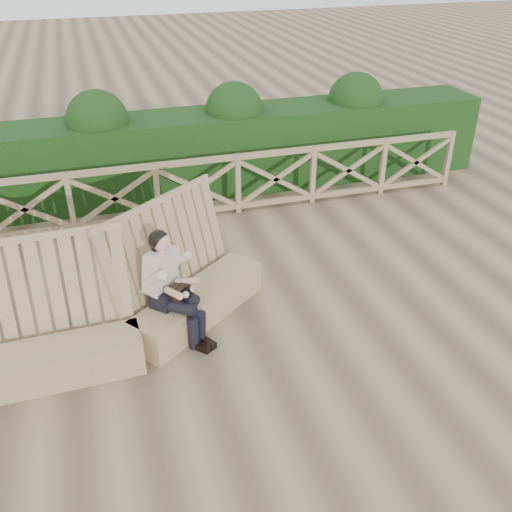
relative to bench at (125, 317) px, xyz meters
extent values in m
plane|color=brown|center=(1.60, -0.29, -0.39)|extent=(60.00, 60.00, 0.00)
cube|color=#8D7550|center=(-0.90, -0.40, -0.17)|extent=(2.08, 0.56, 0.44)
cube|color=#8D7550|center=(-0.91, -0.13, 0.40)|extent=(2.08, 0.50, 1.56)
cube|color=#8D7550|center=(0.95, 0.26, -0.17)|extent=(1.95, 1.65, 0.44)
cube|color=#8D7550|center=(0.79, 0.47, 0.40)|extent=(1.91, 1.61, 1.56)
cube|color=black|center=(0.53, 0.06, 0.16)|extent=(0.46, 0.46, 0.23)
cube|color=beige|center=(0.49, 0.10, 0.52)|extent=(0.51, 0.51, 0.56)
sphere|color=tan|center=(0.53, 0.06, 0.93)|extent=(0.31, 0.31, 0.22)
sphere|color=black|center=(0.50, 0.09, 0.95)|extent=(0.34, 0.34, 0.24)
cylinder|color=black|center=(0.62, -0.16, 0.14)|extent=(0.45, 0.46, 0.16)
cylinder|color=black|center=(0.72, -0.03, 0.22)|extent=(0.46, 0.46, 0.18)
cylinder|color=black|center=(0.77, -0.34, -0.17)|extent=(0.18, 0.18, 0.44)
cylinder|color=black|center=(0.88, -0.26, -0.17)|extent=(0.18, 0.18, 0.44)
cube|color=black|center=(0.84, -0.40, -0.35)|extent=(0.25, 0.25, 0.08)
cube|color=black|center=(0.93, -0.34, -0.35)|extent=(0.25, 0.25, 0.08)
cube|color=black|center=(0.68, -0.06, 0.27)|extent=(0.31, 0.31, 0.18)
cube|color=black|center=(0.78, -0.19, 0.33)|extent=(0.12, 0.12, 0.13)
cube|color=olive|center=(1.60, 3.21, 0.66)|extent=(10.10, 0.07, 0.10)
cube|color=olive|center=(1.60, 3.21, -0.27)|extent=(10.10, 0.07, 0.10)
cube|color=black|center=(1.60, 4.41, 0.36)|extent=(12.00, 1.20, 1.50)
camera|label=1|loc=(-0.12, -5.84, 4.14)|focal=40.00mm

